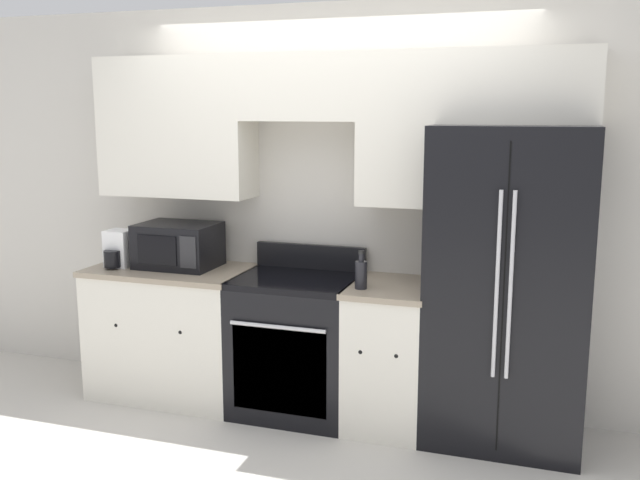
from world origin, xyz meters
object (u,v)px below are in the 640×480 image
oven_range (297,344)px  bottle (361,274)px  microwave (178,245)px  refrigerator (508,285)px

oven_range → bottle: bearing=-17.2°
bottle → microwave: bearing=171.9°
refrigerator → bottle: bearing=-165.3°
oven_range → bottle: 0.72m
refrigerator → bottle: (-0.83, -0.22, 0.06)m
oven_range → bottle: size_ratio=4.58×
refrigerator → microwave: refrigerator is taller
microwave → bottle: size_ratio=2.24×
oven_range → refrigerator: (1.29, 0.08, 0.47)m
refrigerator → oven_range: bearing=-176.6°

